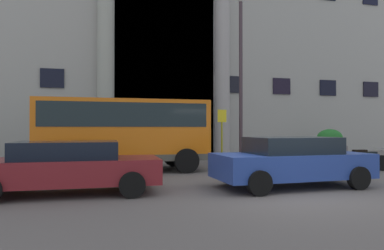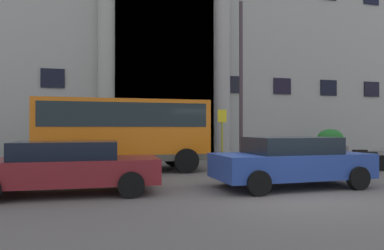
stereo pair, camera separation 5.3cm
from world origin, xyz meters
name	(u,v)px [view 2 (the right image)]	position (x,y,z in m)	size (l,w,h in m)	color
ground_plane	(287,194)	(0.00, 0.00, -0.06)	(80.00, 64.00, 0.12)	#5E5755
office_building_facade	(164,14)	(0.00, 17.47, 10.12)	(35.97, 9.74, 20.27)	#999893
orange_minibus	(124,129)	(-3.74, 5.50, 1.61)	(6.24, 2.63, 2.69)	orange
bus_stop_sign	(222,130)	(1.01, 7.68, 1.57)	(0.44, 0.08, 2.53)	#A09D15
hedge_planter_far_west	(148,146)	(-2.18, 10.33, 0.68)	(1.86, 0.92, 1.40)	slate
hedge_planter_east	(47,148)	(-7.10, 10.27, 0.69)	(1.58, 0.99, 1.44)	#6F665B
hedge_planter_far_east	(330,143)	(9.01, 10.38, 0.77)	(1.80, 1.00, 1.59)	slate
parked_sedan_far	(291,161)	(0.50, 0.65, 0.72)	(4.35, 2.09, 1.39)	#264198
parked_compact_extra	(66,166)	(-5.44, 1.15, 0.69)	(4.55, 2.03, 1.31)	maroon
scooter_by_planter	(363,159)	(5.05, 3.12, 0.46)	(2.09, 0.55, 0.89)	black
lamppost_plaza_centre	(241,65)	(2.14, 8.04, 4.79)	(0.40, 0.40, 8.30)	#3E3038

